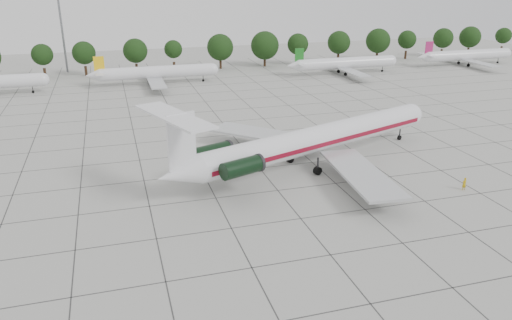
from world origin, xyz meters
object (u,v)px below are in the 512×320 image
at_px(bg_airliner_e, 467,55).
at_px(bg_airliner_c, 157,72).
at_px(main_airliner, 308,141).
at_px(ground_crew, 464,184).
at_px(bg_airliner_d, 345,63).
at_px(floodlight_mast, 61,18).

bearing_deg(bg_airliner_e, bg_airliner_c, -179.22).
relative_size(main_airliner, bg_airliner_c, 1.63).
height_order(main_airliner, bg_airliner_e, main_airliner).
bearing_deg(ground_crew, bg_airliner_d, -106.05).
xyz_separation_m(bg_airliner_c, bg_airliner_e, (90.39, 1.23, 0.00)).
bearing_deg(floodlight_mast, bg_airliner_c, -46.54).
distance_m(main_airliner, bg_airliner_d, 70.60).
relative_size(main_airliner, floodlight_mast, 1.81).
xyz_separation_m(ground_crew, floodlight_mast, (-52.65, 98.50, 13.45)).
distance_m(bg_airliner_c, floodlight_mast, 34.13).
height_order(bg_airliner_e, floodlight_mast, floodlight_mast).
bearing_deg(ground_crew, main_airliner, -40.22).
bearing_deg(main_airliner, ground_crew, -59.19).
xyz_separation_m(bg_airliner_e, floodlight_mast, (-112.52, 22.13, 11.37)).
relative_size(main_airliner, bg_airliner_d, 1.63).
bearing_deg(ground_crew, bg_airliner_c, -69.27).
distance_m(bg_airliner_e, floodlight_mast, 115.24).
xyz_separation_m(ground_crew, bg_airliner_c, (-30.52, 75.14, 2.08)).
relative_size(bg_airliner_e, floodlight_mast, 1.11).
relative_size(ground_crew, bg_airliner_c, 0.06).
distance_m(main_airliner, bg_airliner_e, 98.96).
height_order(bg_airliner_d, bg_airliner_e, same).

